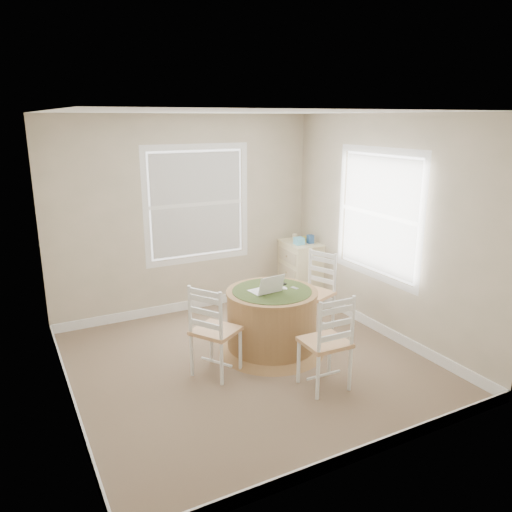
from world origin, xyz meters
TOP-DOWN VIEW (x-y plane):
  - room at (0.17, 0.16)m, footprint 3.64×3.64m
  - round_table at (0.37, 0.15)m, footprint 1.19×1.19m
  - chair_left at (-0.38, -0.02)m, footprint 0.56×0.57m
  - chair_near at (0.44, -0.76)m, footprint 0.43×0.41m
  - chair_right at (1.12, 0.44)m, footprint 0.53×0.54m
  - laptop at (0.30, 0.15)m, footprint 0.34×0.31m
  - mouse at (0.52, 0.14)m, footprint 0.08×0.10m
  - phone at (0.63, 0.10)m, footprint 0.06×0.10m
  - keys at (0.58, 0.26)m, footprint 0.07×0.06m
  - corner_chest at (1.60, 1.49)m, footprint 0.51×0.65m
  - tissue_box at (1.49, 1.37)m, footprint 0.13×0.13m
  - box_yellow at (1.64, 1.52)m, footprint 0.16×0.11m
  - box_blue at (1.68, 1.36)m, footprint 0.08×0.08m
  - cup_cream at (1.59, 1.64)m, footprint 0.07×0.07m

SIDE VIEW (x-z plane):
  - round_table at x=0.37m, z-range 0.03..0.76m
  - corner_chest at x=1.60m, z-range 0.00..0.84m
  - chair_left at x=-0.38m, z-range 0.00..0.95m
  - chair_near at x=0.44m, z-range 0.00..0.95m
  - chair_right at x=1.12m, z-range 0.00..0.95m
  - phone at x=0.63m, z-range 0.71..0.73m
  - keys at x=0.58m, z-range 0.71..0.74m
  - mouse at x=0.52m, z-range 0.71..0.74m
  - laptop at x=0.30m, z-range 0.64..0.86m
  - box_yellow at x=1.64m, z-range 0.83..0.89m
  - cup_cream at x=1.59m, z-range 0.83..0.92m
  - tissue_box at x=1.49m, z-range 0.83..0.93m
  - box_blue at x=1.68m, z-range 0.83..0.95m
  - room at x=0.17m, z-range -0.02..2.62m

